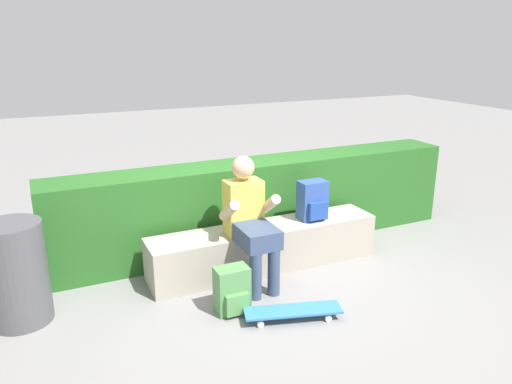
% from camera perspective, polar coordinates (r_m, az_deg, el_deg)
% --- Properties ---
extents(ground_plane, '(24.00, 24.00, 0.00)m').
position_cam_1_polar(ground_plane, '(4.75, 3.02, -10.40)').
color(ground_plane, gray).
extents(bench_main, '(2.34, 0.44, 0.44)m').
position_cam_1_polar(bench_main, '(4.95, 1.05, -6.36)').
color(bench_main, '#A2998A').
rests_on(bench_main, ground).
extents(person_skater, '(0.49, 0.62, 1.19)m').
position_cam_1_polar(person_skater, '(4.51, -0.72, -3.03)').
color(person_skater, gold).
rests_on(person_skater, ground).
extents(skateboard_near_person, '(0.82, 0.42, 0.09)m').
position_cam_1_polar(skateboard_near_person, '(4.17, 4.28, -13.54)').
color(skateboard_near_person, teal).
rests_on(skateboard_near_person, ground).
extents(backpack_on_bench, '(0.28, 0.23, 0.40)m').
position_cam_1_polar(backpack_on_bench, '(5.03, 6.57, -1.03)').
color(backpack_on_bench, '#2D4C99').
rests_on(backpack_on_bench, bench_main).
extents(backpack_on_ground, '(0.28, 0.23, 0.40)m').
position_cam_1_polar(backpack_on_ground, '(4.21, -2.75, -11.32)').
color(backpack_on_ground, '#51894C').
rests_on(backpack_on_ground, ground).
extents(hedge_row, '(4.57, 0.51, 0.95)m').
position_cam_1_polar(hedge_row, '(5.45, 0.61, -1.20)').
color(hedge_row, '#255D21').
rests_on(hedge_row, ground).
extents(trash_bin, '(0.48, 0.48, 0.85)m').
position_cam_1_polar(trash_bin, '(4.41, -25.93, -8.45)').
color(trash_bin, '#4C4C51').
rests_on(trash_bin, ground).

